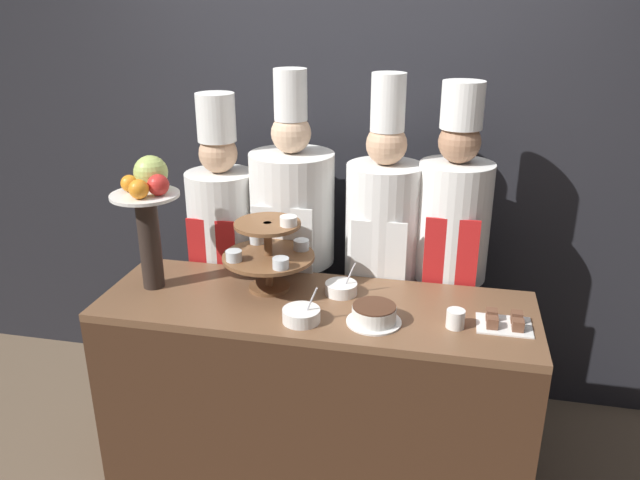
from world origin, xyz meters
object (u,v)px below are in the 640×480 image
Objects in this scene: cake_round at (374,315)px; chef_right at (451,250)px; cup_white at (455,319)px; serving_bowl_near at (301,315)px; chef_left at (224,244)px; cake_square_tray at (504,322)px; serving_bowl_far at (341,288)px; chef_center_left at (293,243)px; chef_center_right at (382,251)px; fruit_pedestal at (149,205)px; tiered_stand at (269,250)px.

cake_round is 0.12× the size of chef_right.
serving_bowl_near is at bearing -172.40° from cup_white.
cup_white is at bearing 5.45° from cake_round.
cake_square_tray is at bearing -21.13° from chef_left.
cup_white is 0.20m from cake_square_tray.
cake_round is at bearing -52.68° from serving_bowl_far.
cake_square_tray is 0.13× the size of chef_left.
cup_white is at bearing 7.60° from serving_bowl_near.
serving_bowl_far is at bearing 127.32° from cake_round.
cake_square_tray is 0.12× the size of chef_center_left.
chef_center_left is at bearing 107.13° from serving_bowl_near.
chef_right is at bearing 0.01° from chef_center_right.
chef_left is at bearing 179.99° from chef_center_right.
chef_center_right is (0.97, 0.46, -0.32)m from fruit_pedestal.
chef_right reaches higher than serving_bowl_far.
tiered_stand reaches higher than cake_round.
cake_round is (1.01, -0.15, -0.34)m from fruit_pedestal.
chef_center_left reaches higher than serving_bowl_far.
chef_center_right is at bearing 93.71° from cake_round.
serving_bowl_far is at bearing 167.76° from cake_square_tray.
chef_center_right is (-0.36, 0.58, 0.03)m from cup_white.
fruit_pedestal is at bearing -154.64° from chef_center_right.
chef_right reaches higher than tiered_stand.
serving_bowl_near is (-0.80, -0.13, 0.01)m from cake_square_tray.
chef_left is at bearing 158.87° from cake_square_tray.
cake_round is at bearing 9.98° from serving_bowl_near.
fruit_pedestal is 1.38m from cup_white.
chef_right is (0.32, 0.00, 0.03)m from chef_center_right.
serving_bowl_far is at bearing 5.43° from fruit_pedestal.
serving_bowl_near is 0.09× the size of chef_center_left.
chef_right is at bearing 112.94° from cake_square_tray.
cake_square_tray is at bearing -27.90° from chef_center_left.
cup_white is at bearing -86.75° from chef_right.
cake_round is 0.61m from chef_center_right.
chef_right is at bearing 49.07° from serving_bowl_near.
tiered_stand is at bearing 156.69° from cake_round.
chef_right reaches higher than cake_round.
chef_center_right reaches higher than cup_white.
serving_bowl_near is at bearing -130.93° from chef_right.
chef_center_left is (-0.81, 0.58, 0.03)m from cup_white.
chef_right is (0.78, 0.40, -0.09)m from tiered_stand.
serving_bowl_near reaches higher than cup_white.
tiered_stand reaches higher than serving_bowl_far.
chef_center_left reaches higher than chef_left.
fruit_pedestal is 7.85× the size of cup_white.
chef_center_right is (0.82, -0.00, 0.03)m from chef_left.
serving_bowl_far is 0.09× the size of chef_right.
chef_center_right is at bearing -179.99° from chef_right.
chef_center_right is (0.45, 0.40, -0.12)m from tiered_stand.
chef_center_right is 1.02× the size of chef_right.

